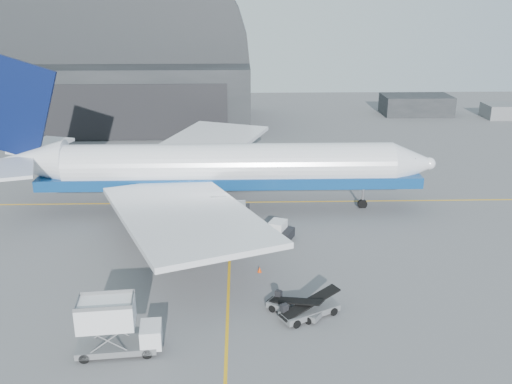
{
  "coord_description": "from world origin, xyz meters",
  "views": [
    {
      "loc": [
        1.14,
        -45.36,
        24.35
      ],
      "look_at": [
        2.74,
        10.97,
        4.5
      ],
      "focal_mm": 40.0,
      "sensor_mm": 36.0,
      "label": 1
    }
  ],
  "objects_px": {
    "airliner": "(212,168)",
    "belt_loader_b": "(294,307)",
    "catering_truck": "(115,327)",
    "belt_loader_a": "(309,310)",
    "pushback_tug": "(273,231)"
  },
  "relations": [
    {
      "from": "pushback_tug",
      "to": "belt_loader_a",
      "type": "distance_m",
      "value": 15.57
    },
    {
      "from": "pushback_tug",
      "to": "belt_loader_a",
      "type": "height_order",
      "value": "belt_loader_a"
    },
    {
      "from": "catering_truck",
      "to": "belt_loader_a",
      "type": "height_order",
      "value": "catering_truck"
    },
    {
      "from": "belt_loader_a",
      "to": "airliner",
      "type": "bearing_deg",
      "value": 81.14
    },
    {
      "from": "pushback_tug",
      "to": "belt_loader_a",
      "type": "bearing_deg",
      "value": -58.57
    },
    {
      "from": "airliner",
      "to": "belt_loader_b",
      "type": "xyz_separation_m",
      "value": [
        7.5,
        -23.39,
        -4.57
      ]
    },
    {
      "from": "belt_loader_a",
      "to": "catering_truck",
      "type": "bearing_deg",
      "value": 168.12
    },
    {
      "from": "airliner",
      "to": "belt_loader_b",
      "type": "bearing_deg",
      "value": -72.22
    },
    {
      "from": "catering_truck",
      "to": "belt_loader_a",
      "type": "distance_m",
      "value": 14.96
    },
    {
      "from": "airliner",
      "to": "belt_loader_a",
      "type": "height_order",
      "value": "airliner"
    },
    {
      "from": "airliner",
      "to": "pushback_tug",
      "type": "bearing_deg",
      "value": -51.88
    },
    {
      "from": "airliner",
      "to": "catering_truck",
      "type": "bearing_deg",
      "value": -101.29
    },
    {
      "from": "catering_truck",
      "to": "pushback_tug",
      "type": "distance_m",
      "value": 23.29
    },
    {
      "from": "airliner",
      "to": "pushback_tug",
      "type": "height_order",
      "value": "airliner"
    },
    {
      "from": "catering_truck",
      "to": "pushback_tug",
      "type": "bearing_deg",
      "value": 52.58
    }
  ]
}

